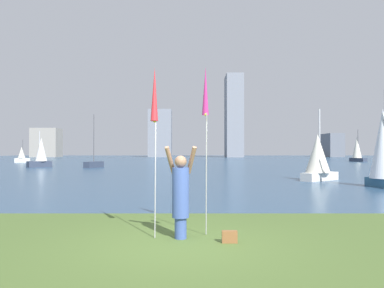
# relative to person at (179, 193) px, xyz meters

# --- Properties ---
(ground) EXTENTS (120.00, 138.00, 0.12)m
(ground) POSITION_rel_person_xyz_m (-0.02, 50.48, -1.04)
(ground) COLOR #4C662D
(person) EXTENTS (0.73, 0.54, 1.99)m
(person) POSITION_rel_person_xyz_m (0.00, 0.00, 0.00)
(person) COLOR #3F59A5
(person) RESTS_ON ground
(kite_flag_left) EXTENTS (0.16, 0.43, 3.68)m
(kite_flag_left) POSITION_rel_person_xyz_m (-0.56, -0.08, 2.03)
(kite_flag_left) COLOR #B2B2B7
(kite_flag_left) RESTS_ON ground
(kite_flag_right) EXTENTS (0.16, 0.87, 3.81)m
(kite_flag_right) POSITION_rel_person_xyz_m (0.56, 0.59, 2.19)
(kite_flag_right) COLOR #B2B2B7
(kite_flag_right) RESTS_ON ground
(bag) EXTENTS (0.31, 0.12, 0.25)m
(bag) POSITION_rel_person_xyz_m (1.01, -0.38, -0.85)
(bag) COLOR brown
(bag) RESTS_ON ground
(sailboat_0) EXTENTS (1.41, 2.66, 4.93)m
(sailboat_0) POSITION_rel_person_xyz_m (9.98, 11.03, 1.01)
(sailboat_0) COLOR #2D6084
(sailboat_0) RESTS_ON ground
(sailboat_2) EXTENTS (2.43, 2.35, 3.98)m
(sailboat_2) POSITION_rel_person_xyz_m (-16.38, 33.24, 0.53)
(sailboat_2) COLOR #333D51
(sailboat_2) RESTS_ON ground
(sailboat_5) EXTENTS (2.01, 3.00, 5.22)m
(sailboat_5) POSITION_rel_person_xyz_m (27.09, 53.01, 0.95)
(sailboat_5) COLOR #333D51
(sailboat_5) RESTS_ON ground
(sailboat_6) EXTENTS (1.75, 2.55, 5.69)m
(sailboat_6) POSITION_rel_person_xyz_m (-10.29, 32.24, -0.60)
(sailboat_6) COLOR #333D51
(sailboat_6) RESTS_ON ground
(sailboat_7) EXTENTS (2.30, 1.37, 3.47)m
(sailboat_7) POSITION_rel_person_xyz_m (-25.33, 48.46, 0.07)
(sailboat_7) COLOR silver
(sailboat_7) RESTS_ON ground
(sailboat_8) EXTENTS (2.81, 2.51, 4.45)m
(sailboat_8) POSITION_rel_person_xyz_m (8.03, 15.13, 0.44)
(sailboat_8) COLOR silver
(sailboat_8) RESTS_ON ground
(skyline_tower_0) EXTENTS (6.85, 5.40, 7.59)m
(skyline_tower_0) POSITION_rel_person_xyz_m (-38.28, 91.38, 2.82)
(skyline_tower_0) COLOR gray
(skyline_tower_0) RESTS_ON ground
(skyline_tower_1) EXTENTS (6.06, 4.03, 12.52)m
(skyline_tower_1) POSITION_rel_person_xyz_m (-8.20, 91.12, 5.29)
(skyline_tower_1) COLOR gray
(skyline_tower_1) RESTS_ON ground
(skyline_tower_2) EXTENTS (4.30, 7.81, 21.31)m
(skyline_tower_2) POSITION_rel_person_xyz_m (11.16, 89.90, 9.68)
(skyline_tower_2) COLOR gray
(skyline_tower_2) RESTS_ON ground
(skyline_tower_3) EXTENTS (3.86, 7.84, 6.24)m
(skyline_tower_3) POSITION_rel_person_xyz_m (37.94, 93.02, 2.14)
(skyline_tower_3) COLOR slate
(skyline_tower_3) RESTS_ON ground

